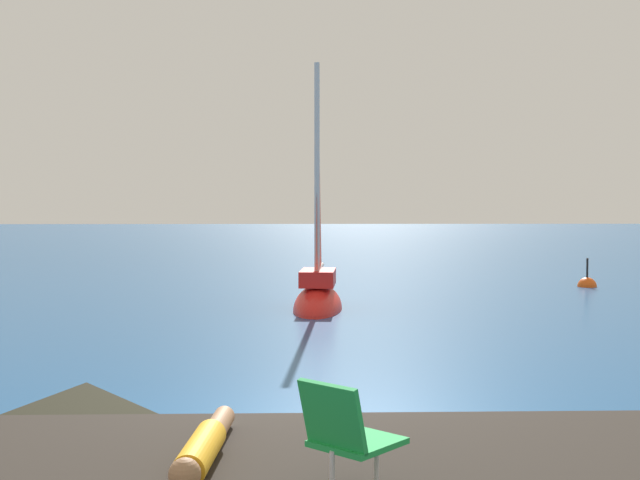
% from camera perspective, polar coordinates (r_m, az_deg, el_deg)
% --- Properties ---
extents(ground_plane, '(160.00, 160.00, 0.00)m').
position_cam_1_polar(ground_plane, '(9.15, -1.38, -13.43)').
color(ground_plane, navy).
extents(boulder_inland, '(2.02, 2.10, 1.20)m').
position_cam_1_polar(boulder_inland, '(8.50, -16.46, -14.81)').
color(boulder_inland, '#2B2A1E').
rests_on(boulder_inland, ground).
extents(sailboat_near, '(1.40, 3.42, 6.26)m').
position_cam_1_polar(sailboat_near, '(19.11, -0.15, -3.87)').
color(sailboat_near, red).
rests_on(sailboat_near, ground).
extents(person_sunbather, '(0.31, 1.76, 0.25)m').
position_cam_1_polar(person_sunbather, '(6.33, -8.16, -14.18)').
color(person_sunbather, gold).
rests_on(person_sunbather, shore_ledge).
extents(beach_chair, '(0.76, 0.76, 0.80)m').
position_cam_1_polar(beach_chair, '(5.47, 1.87, -13.33)').
color(beach_chair, green).
rests_on(beach_chair, shore_ledge).
extents(marker_buoy, '(0.56, 0.56, 1.13)m').
position_cam_1_polar(marker_buoy, '(25.38, 18.22, -3.12)').
color(marker_buoy, '#EA5114').
rests_on(marker_buoy, ground).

